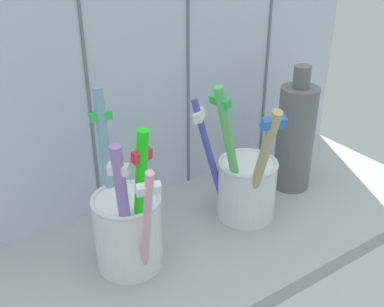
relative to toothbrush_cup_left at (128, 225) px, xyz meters
The scene contains 5 objects.
counter_slab 9.79cm from the toothbrush_cup_left, ahead, with size 64.00×22.00×2.00cm, color #9EA3A8.
tile_wall_back 20.91cm from the toothbrush_cup_left, 55.66° to the left, with size 64.00×2.20×45.00cm.
toothbrush_cup_left is the anchor object (origin of this frame).
toothbrush_cup_right 15.26cm from the toothbrush_cup_left, ahead, with size 9.44×11.76×17.65cm.
ceramic_vase 24.99cm from the toothbrush_cup_left, ahead, with size 4.75×4.75×16.32cm.
Camera 1 is at (-24.08, -34.55, 35.13)cm, focal length 44.28 mm.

